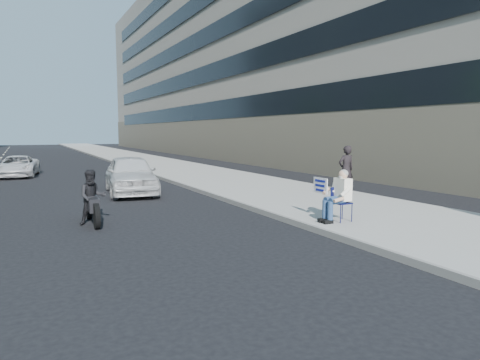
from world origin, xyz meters
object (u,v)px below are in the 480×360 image
pedestrian_woman (346,169)px  motorcycle (92,200)px  seated_protester (338,193)px  white_sedan_far (18,166)px  white_sedan_near (131,174)px

pedestrian_woman → motorcycle: 8.97m
seated_protester → white_sedan_far: seated_protester is taller
pedestrian_woman → white_sedan_near: pedestrian_woman is taller
white_sedan_near → motorcycle: bearing=-105.9°
white_sedan_far → motorcycle: 14.37m
pedestrian_woman → white_sedan_far: 17.40m
pedestrian_woman → motorcycle: (-8.95, -0.60, -0.39)m
white_sedan_near → pedestrian_woman: bearing=-27.1°
pedestrian_woman → white_sedan_far: pedestrian_woman is taller
white_sedan_far → seated_protester: bearing=-59.4°
seated_protester → white_sedan_near: white_sedan_near is taller
pedestrian_woman → white_sedan_far: (-10.78, 13.65, -0.47)m
white_sedan_near → motorcycle: white_sedan_near is taller
seated_protester → pedestrian_woman: size_ratio=0.75×
white_sedan_near → white_sedan_far: white_sedan_near is taller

